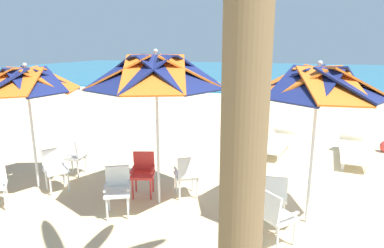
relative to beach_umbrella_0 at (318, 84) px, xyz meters
The scene contains 17 objects.
ground_plane 3.37m from the beach_umbrella_0, 72.51° to the left, with size 80.00×80.00×0.00m, color beige.
sea 32.58m from the beach_umbrella_0, 88.72° to the left, with size 80.00×36.00×0.10m, color teal.
surf_foam 14.41m from the beach_umbrella_0, 87.08° to the left, with size 80.00×0.70×0.01m, color white.
beach_umbrella_0 is the anchor object (origin of this frame).
plastic_chair_0 2.10m from the beach_umbrella_0, 117.86° to the right, with size 0.63×0.63×0.87m.
plastic_chair_1 1.95m from the beach_umbrella_0, 160.69° to the right, with size 0.50×0.52×0.87m.
beach_umbrella_1 2.68m from the beach_umbrella_0, behind, with size 2.53×2.53×2.89m.
plastic_chair_2 3.78m from the beach_umbrella_0, 165.56° to the right, with size 0.60×0.61×0.87m.
plastic_chair_3 2.93m from the beach_umbrella_0, behind, with size 0.62×0.63×0.87m.
plastic_chair_4 3.64m from the beach_umbrella_0, behind, with size 0.56×0.58×0.87m.
beach_umbrella_2 5.40m from the beach_umbrella_0, behind, with size 2.01×2.01×2.61m.
plastic_chair_6 5.30m from the beach_umbrella_0, behind, with size 0.63×0.62×0.87m.
plastic_chair_7 5.40m from the beach_umbrella_0, behind, with size 0.53×0.50×0.87m.
sun_lounger_1 4.37m from the beach_umbrella_0, 73.80° to the left, with size 0.72×2.17×0.62m.
sun_lounger_2 4.43m from the beach_umbrella_0, 103.07° to the left, with size 0.92×2.21×0.62m.
palm_tree_1 3.34m from the beach_umbrella_0, 99.41° to the right, with size 3.09×2.97×5.06m.
beachgoer_seated 13.52m from the beach_umbrella_0, 79.22° to the left, with size 0.30×0.93×0.92m.
Camera 1 is at (-0.84, -7.79, 2.95)m, focal length 31.00 mm.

